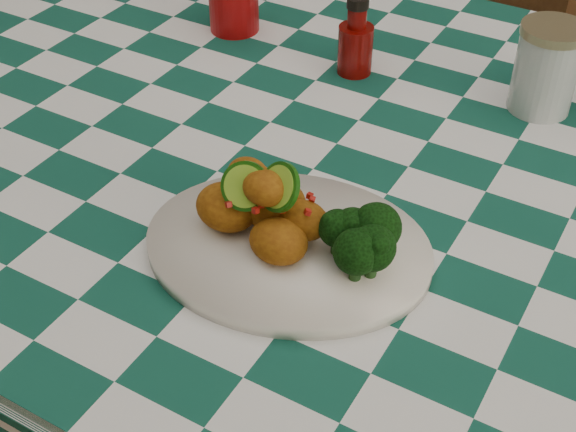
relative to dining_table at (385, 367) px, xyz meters
The scene contains 7 objects.
dining_table is the anchor object (origin of this frame).
plate 0.46m from the dining_table, 102.92° to the right, with size 0.32×0.25×0.02m, color white, non-canonical shape.
fried_chicken_pile 0.51m from the dining_table, 108.50° to the right, with size 0.14×0.10×0.09m, color #98590E, non-canonical shape.
broccoli_side 0.49m from the dining_table, 82.03° to the right, with size 0.09×0.09×0.06m, color black, non-canonical shape.
ketchup_bottle 0.52m from the dining_table, 132.74° to the left, with size 0.05×0.05×0.12m, color #5E0704, non-canonical shape.
mason_jar 0.52m from the dining_table, 65.41° to the left, with size 0.09×0.09×0.12m, color #B2BCBA, non-canonical shape.
wooden_chair_left 0.72m from the dining_table, 108.91° to the left, with size 0.41×0.43×0.90m, color #472814, non-canonical shape.
Camera 1 is at (0.28, -0.79, 1.39)m, focal length 50.00 mm.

